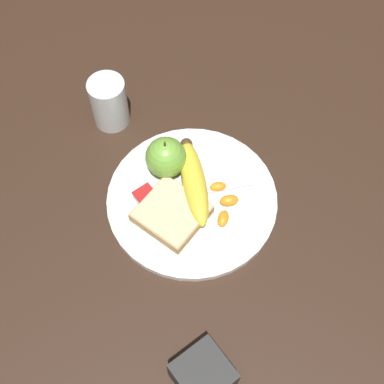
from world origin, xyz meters
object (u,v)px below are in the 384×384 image
object	(u,v)px
fork	(194,193)
jam_packet	(147,199)
juice_glass	(109,103)
banana	(194,181)
bread_slice	(172,213)
plate	(192,199)
apple	(168,156)
condiment_caddy	(203,376)

from	to	relation	value
fork	jam_packet	size ratio (longest dim) A/B	4.02
juice_glass	banana	xyz separation A→B (m)	(-0.21, -0.03, -0.01)
bread_slice	fork	bearing A→B (deg)	-77.26
plate	bread_slice	size ratio (longest dim) A/B	2.31
juice_glass	apple	world-z (taller)	juice_glass
juice_glass	condiment_caddy	size ratio (longest dim) A/B	1.37
condiment_caddy	plate	bearing A→B (deg)	-33.96
bread_slice	fork	world-z (taller)	bread_slice
apple	condiment_caddy	xyz separation A→B (m)	(-0.32, 0.17, -0.01)
apple	jam_packet	xyz separation A→B (m)	(-0.03, 0.07, -0.02)
condiment_caddy	fork	bearing A→B (deg)	-34.63
apple	banana	xyz separation A→B (m)	(-0.06, -0.01, -0.02)
condiment_caddy	juice_glass	bearing A→B (deg)	-17.63
juice_glass	banana	bearing A→B (deg)	-172.21
plate	jam_packet	bearing A→B (deg)	58.93
fork	banana	bearing A→B (deg)	-101.00
fork	plate	bearing A→B (deg)	56.22
apple	fork	distance (m)	0.08
fork	jam_packet	bearing A→B (deg)	-0.99
plate	condiment_caddy	xyz separation A→B (m)	(-0.24, 0.16, 0.02)
juice_glass	bread_slice	bearing A→B (deg)	171.76
plate	juice_glass	bearing A→B (deg)	3.41
juice_glass	condiment_caddy	world-z (taller)	juice_glass
fork	jam_packet	distance (m)	0.08
bread_slice	condiment_caddy	bearing A→B (deg)	153.79
apple	jam_packet	size ratio (longest dim) A/B	1.97
juice_glass	condiment_caddy	bearing A→B (deg)	162.37
banana	fork	xyz separation A→B (m)	(-0.01, 0.01, -0.02)
plate	fork	distance (m)	0.01
fork	juice_glass	bearing A→B (deg)	-60.04
bread_slice	fork	xyz separation A→B (m)	(0.01, -0.06, -0.01)
bread_slice	condiment_caddy	distance (m)	0.26
bread_slice	condiment_caddy	world-z (taller)	condiment_caddy
condiment_caddy	banana	bearing A→B (deg)	-34.68
fork	jam_packet	world-z (taller)	jam_packet
juice_glass	fork	size ratio (longest dim) A/B	0.60
plate	bread_slice	bearing A→B (deg)	99.50
juice_glass	fork	distance (m)	0.23
jam_packet	condiment_caddy	bearing A→B (deg)	160.64
fork	condiment_caddy	world-z (taller)	condiment_caddy
banana	condiment_caddy	xyz separation A→B (m)	(-0.26, 0.18, 0.00)
juice_glass	fork	bearing A→B (deg)	-174.68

